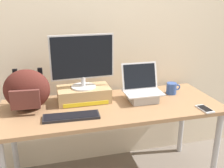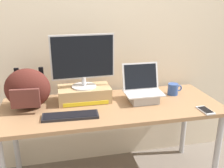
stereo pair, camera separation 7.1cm
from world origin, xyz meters
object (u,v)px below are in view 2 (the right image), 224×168
(toner_box_yellow, at_px, (84,94))
(desktop_monitor, at_px, (83,61))
(cell_phone, at_px, (205,110))
(open_laptop, at_px, (143,94))
(external_keyboard, at_px, (70,116))
(messenger_backpack, at_px, (28,89))
(coffee_mug, at_px, (173,89))

(toner_box_yellow, bearing_deg, desktop_monitor, -86.28)
(cell_phone, bearing_deg, desktop_monitor, 152.48)
(toner_box_yellow, bearing_deg, open_laptop, -12.67)
(desktop_monitor, bearing_deg, cell_phone, -27.53)
(external_keyboard, distance_m, cell_phone, 1.02)
(desktop_monitor, relative_size, messenger_backpack, 1.42)
(desktop_monitor, distance_m, coffee_mug, 0.85)
(open_laptop, bearing_deg, cell_phone, -36.92)
(cell_phone, bearing_deg, external_keyboard, 170.86)
(cell_phone, bearing_deg, messenger_backpack, 162.32)
(external_keyboard, distance_m, coffee_mug, 0.97)
(external_keyboard, relative_size, messenger_backpack, 1.13)
(toner_box_yellow, xyz_separation_m, messenger_backpack, (-0.44, -0.05, 0.10))
(external_keyboard, relative_size, cell_phone, 2.65)
(toner_box_yellow, height_order, open_laptop, open_laptop)
(open_laptop, relative_size, messenger_backpack, 0.86)
(open_laptop, relative_size, external_keyboard, 0.76)
(desktop_monitor, relative_size, coffee_mug, 3.88)
(messenger_backpack, height_order, cell_phone, messenger_backpack)
(desktop_monitor, bearing_deg, external_keyboard, -117.70)
(desktop_monitor, xyz_separation_m, coffee_mug, (0.79, -0.02, -0.30))
(toner_box_yellow, distance_m, open_laptop, 0.49)
(toner_box_yellow, height_order, desktop_monitor, desktop_monitor)
(external_keyboard, bearing_deg, cell_phone, -3.78)
(desktop_monitor, xyz_separation_m, open_laptop, (0.48, -0.11, -0.28))
(open_laptop, distance_m, coffee_mug, 0.33)
(desktop_monitor, height_order, messenger_backpack, desktop_monitor)
(messenger_backpack, bearing_deg, coffee_mug, 5.84)
(toner_box_yellow, distance_m, cell_phone, 0.97)
(desktop_monitor, xyz_separation_m, messenger_backpack, (-0.44, -0.05, -0.19))
(desktop_monitor, distance_m, messenger_backpack, 0.48)
(coffee_mug, relative_size, cell_phone, 0.86)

